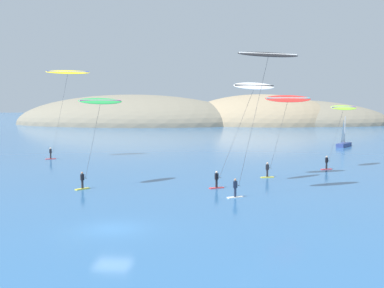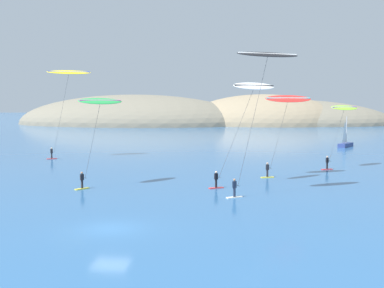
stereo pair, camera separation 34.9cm
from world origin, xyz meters
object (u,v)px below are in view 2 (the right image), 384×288
object	(u,v)px
kitesurfer_yellow	(68,78)
kitesurfer_lime	(343,113)
kitesurfer_red	(287,104)
sailboat_near	(346,143)
kitesurfer_white	(251,94)
kitesurfer_black	(265,65)
kitesurfer_green	(99,108)

from	to	relation	value
kitesurfer_yellow	kitesurfer_lime	size ratio (longest dim) A/B	1.63
kitesurfer_red	sailboat_near	bearing A→B (deg)	71.03
sailboat_near	kitesurfer_red	world-z (taller)	kitesurfer_red
sailboat_near	kitesurfer_white	size ratio (longest dim) A/B	0.54
kitesurfer_black	kitesurfer_lime	bearing A→B (deg)	62.87
kitesurfer_white	kitesurfer_red	bearing A→B (deg)	54.64
kitesurfer_green	kitesurfer_lime	world-z (taller)	kitesurfer_green
kitesurfer_white	kitesurfer_black	distance (m)	6.45
kitesurfer_white	kitesurfer_black	bearing A→B (deg)	-76.72
kitesurfer_yellow	kitesurfer_green	size ratio (longest dim) A/B	1.47
kitesurfer_yellow	kitesurfer_lime	xyz separation A→B (m)	(38.63, -5.15, -4.91)
kitesurfer_yellow	kitesurfer_white	size ratio (longest dim) A/B	1.25
sailboat_near	kitesurfer_red	bearing A→B (deg)	-108.97
kitesurfer_white	kitesurfer_green	bearing A→B (deg)	-166.30
sailboat_near	kitesurfer_yellow	world-z (taller)	kitesurfer_yellow
kitesurfer_yellow	kitesurfer_red	bearing A→B (deg)	-23.22
sailboat_near	kitesurfer_yellow	distance (m)	51.91
kitesurfer_white	kitesurfer_green	xyz separation A→B (m)	(-14.85, -3.62, -1.32)
kitesurfer_yellow	kitesurfer_white	world-z (taller)	kitesurfer_yellow
sailboat_near	kitesurfer_black	xyz separation A→B (m)	(-15.59, -49.24, 11.15)
kitesurfer_green	kitesurfer_black	xyz separation A→B (m)	(16.21, -2.14, 3.89)
sailboat_near	kitesurfer_black	distance (m)	52.84
kitesurfer_lime	sailboat_near	bearing A→B (deg)	79.32
kitesurfer_yellow	kitesurfer_white	distance (m)	33.29
sailboat_near	kitesurfer_black	size ratio (longest dim) A/B	0.44
kitesurfer_white	kitesurfer_black	size ratio (longest dim) A/B	0.81
kitesurfer_red	kitesurfer_white	world-z (taller)	kitesurfer_white
kitesurfer_yellow	kitesurfer_black	size ratio (longest dim) A/B	1.01
kitesurfer_green	kitesurfer_red	bearing A→B (deg)	25.88
kitesurfer_red	kitesurfer_green	xyz separation A→B (m)	(-18.73, -9.09, -0.30)
sailboat_near	kitesurfer_lime	size ratio (longest dim) A/B	0.70
kitesurfer_green	sailboat_near	bearing A→B (deg)	55.98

